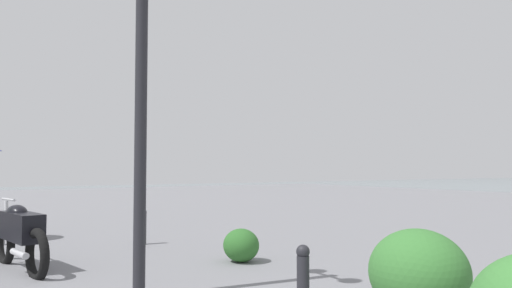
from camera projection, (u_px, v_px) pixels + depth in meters
name	position (u px, v px, depth m)	size (l,w,h in m)	color
lamppost	(141.00, 61.00, 5.74)	(0.98, 0.28, 4.07)	#232328
motorcycle	(20.00, 234.00, 7.19)	(2.16, 0.50, 1.06)	black
bollard_near	(303.00, 282.00, 4.68)	(0.13, 0.13, 0.74)	#232328
bollard_mid	(143.00, 226.00, 9.53)	(0.13, 0.13, 0.67)	#232328
shrub_low	(418.00, 273.00, 4.89)	(1.02, 0.92, 0.87)	#387533
shrub_round	(241.00, 245.00, 7.75)	(0.61, 0.55, 0.52)	#2D6628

